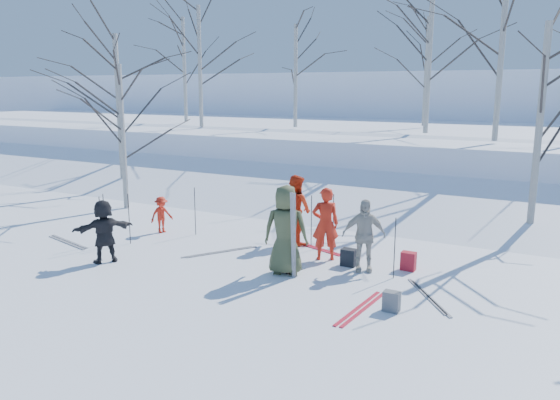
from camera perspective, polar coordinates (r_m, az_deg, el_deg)
The scene contains 37 objects.
ground at distance 12.60m, azimuth -3.31°, elevation -7.02°, with size 120.00×120.00×0.00m, color white.
snow_ramp at distance 18.66m, azimuth 8.16°, elevation -0.46°, with size 70.00×9.50×1.40m, color white.
snow_plateau at distance 28.00m, azimuth 15.52°, elevation 5.04°, with size 70.00×18.00×2.20m, color white.
far_hill at distance 48.56m, azimuth 21.46°, elevation 8.49°, with size 90.00×30.00×6.00m, color white.
skier_olive_center at distance 11.90m, azimuth 0.60°, elevation -3.14°, with size 0.97×0.63×1.98m, color #40482B.
skier_red_north at distance 12.94m, azimuth 4.76°, elevation -2.50°, with size 0.64×0.42×1.75m, color red.
skier_redor_behind at distance 14.26m, azimuth 1.70°, elevation -0.98°, with size 0.89×0.69×1.82m, color red.
skier_red_seated at distance 15.74m, azimuth -12.28°, elevation -1.51°, with size 0.67×0.38×1.03m, color red.
skier_cream_east at distance 12.26m, azimuth 8.75°, elevation -3.67°, with size 0.96×0.40×1.64m, color beige.
skier_grey_west at distance 13.38m, azimuth -17.91°, elevation -3.11°, with size 1.39×0.44×1.50m, color black.
dog at distance 12.21m, azimuth 1.09°, elevation -6.36°, with size 0.27×0.60×0.51m, color black.
upright_ski_left at distance 11.60m, azimuth 1.33°, elevation -3.75°, with size 0.07×0.02×1.90m, color silver.
upright_ski_right at distance 11.58m, azimuth 1.49°, elevation -3.78°, with size 0.07×0.02×1.90m, color silver.
ski_pair_a at distance 14.11m, azimuth 3.41°, elevation -4.92°, with size 1.86×0.82×0.02m, color red, non-canonical shape.
ski_pair_b at distance 11.24m, azimuth 15.23°, elevation -9.73°, with size 1.27×1.66×0.02m, color silver, non-canonical shape.
ski_pair_c at distance 15.58m, azimuth -21.30°, elevation -4.12°, with size 1.89×0.65×0.02m, color silver, non-canonical shape.
ski_pair_d at distance 10.44m, azimuth 8.46°, elevation -11.15°, with size 0.34×1.91×0.02m, color red, non-canonical shape.
ski_pair_e at distance 13.75m, azimuth -6.29°, elevation -5.42°, with size 1.18×1.72×0.02m, color silver, non-canonical shape.
ski_pole_a at distance 14.06m, azimuth 3.30°, elevation -2.18°, with size 0.02×0.02×1.34m, color black.
ski_pole_b at distance 14.94m, azimuth -17.87°, elevation -1.91°, with size 0.02×0.02×1.34m, color black.
ski_pole_c at distance 14.28m, azimuth 5.59°, elevation -2.01°, with size 0.02×0.02×1.34m, color black.
ski_pole_d at distance 14.77m, azimuth -15.49°, elevation -1.92°, with size 0.02×0.02×1.34m, color black.
ski_pole_e at distance 14.61m, azimuth -18.23°, elevation -2.23°, with size 0.02×0.02×1.34m, color black.
ski_pole_f at distance 15.29m, azimuth -8.87°, elevation -1.17°, with size 0.02×0.02×1.34m, color black.
ski_pole_g at distance 11.94m, azimuth 11.88°, elevation -4.96°, with size 0.02×0.02×1.34m, color black.
backpack_red at distance 12.66m, azimuth 13.27°, elevation -6.24°, with size 0.32×0.22×0.42m, color #AA1A26.
backpack_grey at distance 10.37m, azimuth 11.57°, elevation -10.34°, with size 0.30×0.20×0.38m, color #575A5F.
backpack_dark at distance 12.72m, azimuth 7.20°, elevation -5.97°, with size 0.34×0.24×0.40m, color black.
birch_plateau_c at distance 27.71m, azimuth 15.03°, elevation 12.79°, with size 4.18×4.18×5.11m, color silver, non-canonical shape.
birch_plateau_d at distance 23.30m, azimuth 15.32°, elevation 14.07°, with size 4.76×4.76×5.94m, color silver, non-canonical shape.
birch_plateau_e at distance 20.60m, azimuth 22.15°, elevation 14.28°, with size 4.89×4.89×6.13m, color silver, non-canonical shape.
birch_plateau_f at distance 26.64m, azimuth -8.37°, elevation 13.59°, with size 4.49×4.49×5.55m, color silver, non-canonical shape.
birch_plateau_g at distance 30.56m, azimuth -9.95°, elevation 13.22°, with size 4.44×4.44×5.49m, color silver, non-canonical shape.
birch_plateau_h at distance 25.98m, azimuth 1.64°, elevation 12.79°, with size 3.87×3.87×4.68m, color silver, non-canonical shape.
birch_edge_a at distance 18.99m, azimuth -16.11°, elevation 6.26°, with size 3.95×3.95×4.78m, color silver, non-canonical shape.
birch_edge_d at distance 22.45m, azimuth -16.45°, elevation 8.63°, with size 4.83×4.83×6.05m, color silver, non-canonical shape.
birch_edge_e at distance 15.83m, azimuth 25.40°, elevation 6.22°, with size 4.57×4.57×5.67m, color silver, non-canonical shape.
Camera 1 is at (6.37, -10.10, 4.04)m, focal length 35.00 mm.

